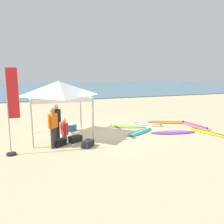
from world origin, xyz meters
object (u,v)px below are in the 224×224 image
Objects in this scene: surfboard_purple at (173,132)px; gear_bag_near_tent at (88,144)px; surfboard_lime at (126,126)px; cooler_box at (72,127)px; person_red at (64,130)px; person_black at (57,120)px; gear_bag_by_pole at (75,139)px; surfboard_orange at (167,122)px; surfboard_yellow at (208,132)px; surfboard_pink at (194,125)px; banner_flag at (11,115)px; canopy_tent at (59,89)px; person_orange at (53,125)px; surfboard_white at (147,124)px; surfboard_teal at (140,132)px; gear_bag_on_sand at (60,143)px.

gear_bag_near_tent is at bearing -171.64° from surfboard_purple.
surfboard_lime is 3.15m from cooler_box.
person_black is at bearing 111.10° from person_red.
cooler_box is (0.19, 2.02, 0.06)m from gear_bag_by_pole.
surfboard_orange is 2.10× the size of person_red.
gear_bag_by_pole is (-6.89, 0.79, 0.10)m from surfboard_yellow.
surfboard_lime is at bearing -3.67° from cooler_box.
cooler_box is (-7.07, 1.26, 0.16)m from surfboard_pink.
banner_flag is at bearing -144.23° from person_black.
canopy_tent is 4.58× the size of gear_bag_by_pole.
person_orange is (-7.90, 0.26, 0.95)m from surfboard_yellow.
gear_bag_near_tent is (-4.77, -0.70, 0.10)m from surfboard_purple.
surfboard_pink is 10.06m from banner_flag.
person_red is at bearing -107.68° from cooler_box.
surfboard_purple is 2.08× the size of person_red.
surfboard_white is 7.96m from banner_flag.
surfboard_white is at bearing 32.60° from gear_bag_near_tent.
cooler_box is (-6.70, 2.80, 0.16)m from surfboard_yellow.
person_black reaches higher than gear_bag_by_pole.
surfboard_orange is at bearing 19.43° from person_orange.
surfboard_teal is at bearing -25.05° from cooler_box.
surfboard_orange and surfboard_pink have the same top height.
surfboard_lime is 3.73× the size of gear_bag_on_sand.
person_red is at bearing 139.59° from gear_bag_near_tent.
person_black reaches higher than surfboard_teal.
banner_flag reaches higher than canopy_tent.
gear_bag_near_tent is 2.93m from cooler_box.
person_black is 3.42× the size of cooler_box.
cooler_box reaches higher than surfboard_yellow.
surfboard_yellow is 6.93m from gear_bag_by_pole.
person_red is (0.02, -1.20, -1.73)m from canopy_tent.
surfboard_teal is at bearing -81.14° from surfboard_lime.
surfboard_purple is at bearing -48.21° from surfboard_lime.
surfboard_purple is at bearing -115.22° from surfboard_orange.
person_red is (-7.76, -0.93, 0.62)m from surfboard_pink.
surfboard_orange is 9.33m from banner_flag.
gear_bag_by_pole is at bearing -161.96° from surfboard_orange.
cooler_box is at bearing 59.12° from person_black.
surfboard_yellow is (1.75, -0.58, 0.00)m from surfboard_purple.
gear_bag_by_pole is (-6.18, -2.01, 0.10)m from surfboard_orange.
surfboard_purple is 5.14m from gear_bag_by_pole.
surfboard_orange is 7.32m from gear_bag_on_sand.
banner_flag reaches higher than surfboard_yellow.
person_orange and person_black have the same top height.
gear_bag_on_sand reaches higher than surfboard_teal.
surfboard_orange is at bearing 26.67° from gear_bag_near_tent.
surfboard_pink is at bearing -24.35° from surfboard_white.
banner_flag is at bearing -175.23° from surfboard_purple.
surfboard_lime is 1.87× the size of person_red.
banner_flag is 5.67× the size of gear_bag_near_tent.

